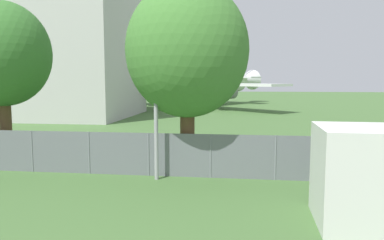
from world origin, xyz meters
name	(u,v)px	position (x,y,z in m)	size (l,w,h in m)	color
hangar_building	(26,52)	(-19.34, 33.78, 6.92)	(22.81, 14.05, 15.40)	#B2B2AD
perimeter_fence	(149,154)	(0.00, 10.35, 0.89)	(56.07, 0.07, 1.77)	slate
airplane	(179,80)	(-4.72, 46.47, 3.84)	(28.04, 34.53, 11.65)	white
tree_left_of_cabin	(2,55)	(-6.89, 11.31, 5.04)	(4.25, 4.25, 7.41)	brown
tree_behind_benches	(187,51)	(1.53, 10.90, 5.10)	(5.00, 5.00, 7.88)	brown
light_mast	(155,48)	(0.45, 9.83, 5.14)	(0.44, 0.44, 8.50)	#99999E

